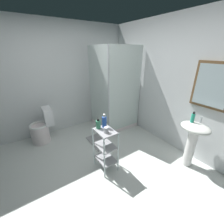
{
  "coord_description": "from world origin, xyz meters",
  "views": [
    {
      "loc": [
        1.65,
        -0.72,
        1.89
      ],
      "look_at": [
        -0.13,
        0.47,
        0.97
      ],
      "focal_mm": 23.08,
      "sensor_mm": 36.0,
      "label": 1
    }
  ],
  "objects_px": {
    "toilet": "(42,129)",
    "hand_soap_bottle": "(193,118)",
    "shower_stall": "(113,110)",
    "shampoo_bottle_blue": "(104,122)",
    "rinse_cup": "(106,130)",
    "pedestal_sink": "(193,137)",
    "bath_mat": "(100,141)",
    "body_wash_bottle_green": "(98,124)",
    "storage_cart": "(105,146)"
  },
  "relations": [
    {
      "from": "shower_stall",
      "to": "bath_mat",
      "type": "distance_m",
      "value": 0.92
    },
    {
      "from": "storage_cart",
      "to": "hand_soap_bottle",
      "type": "height_order",
      "value": "hand_soap_bottle"
    },
    {
      "from": "body_wash_bottle_green",
      "to": "rinse_cup",
      "type": "distance_m",
      "value": 0.18
    },
    {
      "from": "pedestal_sink",
      "to": "body_wash_bottle_green",
      "type": "distance_m",
      "value": 1.58
    },
    {
      "from": "bath_mat",
      "to": "body_wash_bottle_green",
      "type": "bearing_deg",
      "value": -28.74
    },
    {
      "from": "storage_cart",
      "to": "shampoo_bottle_blue",
      "type": "relative_size",
      "value": 3.21
    },
    {
      "from": "hand_soap_bottle",
      "to": "shampoo_bottle_blue",
      "type": "height_order",
      "value": "hand_soap_bottle"
    },
    {
      "from": "shower_stall",
      "to": "toilet",
      "type": "bearing_deg",
      "value": -99.36
    },
    {
      "from": "rinse_cup",
      "to": "bath_mat",
      "type": "bearing_deg",
      "value": 159.26
    },
    {
      "from": "shower_stall",
      "to": "shampoo_bottle_blue",
      "type": "bearing_deg",
      "value": -39.95
    },
    {
      "from": "toilet",
      "to": "rinse_cup",
      "type": "xyz_separation_m",
      "value": [
        1.51,
        0.72,
        0.47
      ]
    },
    {
      "from": "toilet",
      "to": "rinse_cup",
      "type": "distance_m",
      "value": 1.74
    },
    {
      "from": "shower_stall",
      "to": "shampoo_bottle_blue",
      "type": "relative_size",
      "value": 8.68
    },
    {
      "from": "pedestal_sink",
      "to": "body_wash_bottle_green",
      "type": "bearing_deg",
      "value": -123.78
    },
    {
      "from": "pedestal_sink",
      "to": "shampoo_bottle_blue",
      "type": "distance_m",
      "value": 1.49
    },
    {
      "from": "shower_stall",
      "to": "bath_mat",
      "type": "bearing_deg",
      "value": -56.36
    },
    {
      "from": "hand_soap_bottle",
      "to": "bath_mat",
      "type": "distance_m",
      "value": 1.92
    },
    {
      "from": "toilet",
      "to": "hand_soap_bottle",
      "type": "height_order",
      "value": "hand_soap_bottle"
    },
    {
      "from": "shampoo_bottle_blue",
      "to": "hand_soap_bottle",
      "type": "bearing_deg",
      "value": 57.82
    },
    {
      "from": "body_wash_bottle_green",
      "to": "bath_mat",
      "type": "distance_m",
      "value": 1.06
    },
    {
      "from": "toilet",
      "to": "bath_mat",
      "type": "distance_m",
      "value": 1.29
    },
    {
      "from": "shower_stall",
      "to": "bath_mat",
      "type": "height_order",
      "value": "shower_stall"
    },
    {
      "from": "bath_mat",
      "to": "rinse_cup",
      "type": "bearing_deg",
      "value": -20.74
    },
    {
      "from": "toilet",
      "to": "storage_cart",
      "type": "xyz_separation_m",
      "value": [
        1.46,
        0.74,
        0.12
      ]
    },
    {
      "from": "pedestal_sink",
      "to": "bath_mat",
      "type": "xyz_separation_m",
      "value": [
        -1.48,
        -0.96,
        -0.57
      ]
    },
    {
      "from": "shampoo_bottle_blue",
      "to": "shower_stall",
      "type": "bearing_deg",
      "value": 140.05
    },
    {
      "from": "shampoo_bottle_blue",
      "to": "rinse_cup",
      "type": "bearing_deg",
      "value": -22.1
    },
    {
      "from": "hand_soap_bottle",
      "to": "shower_stall",
      "type": "bearing_deg",
      "value": -170.54
    },
    {
      "from": "pedestal_sink",
      "to": "toilet",
      "type": "distance_m",
      "value": 2.97
    },
    {
      "from": "shower_stall",
      "to": "storage_cart",
      "type": "bearing_deg",
      "value": -38.98
    },
    {
      "from": "body_wash_bottle_green",
      "to": "rinse_cup",
      "type": "bearing_deg",
      "value": 11.47
    },
    {
      "from": "rinse_cup",
      "to": "shower_stall",
      "type": "bearing_deg",
      "value": 141.92
    },
    {
      "from": "pedestal_sink",
      "to": "storage_cart",
      "type": "xyz_separation_m",
      "value": [
        -0.74,
        -1.25,
        -0.14
      ]
    },
    {
      "from": "pedestal_sink",
      "to": "hand_soap_bottle",
      "type": "distance_m",
      "value": 0.32
    },
    {
      "from": "shower_stall",
      "to": "hand_soap_bottle",
      "type": "bearing_deg",
      "value": 9.46
    },
    {
      "from": "hand_soap_bottle",
      "to": "body_wash_bottle_green",
      "type": "xyz_separation_m",
      "value": [
        -0.78,
        -1.31,
        -0.08
      ]
    },
    {
      "from": "rinse_cup",
      "to": "pedestal_sink",
      "type": "bearing_deg",
      "value": 61.34
    },
    {
      "from": "hand_soap_bottle",
      "to": "shampoo_bottle_blue",
      "type": "relative_size",
      "value": 0.79
    },
    {
      "from": "shampoo_bottle_blue",
      "to": "rinse_cup",
      "type": "relative_size",
      "value": 2.66
    },
    {
      "from": "hand_soap_bottle",
      "to": "rinse_cup",
      "type": "relative_size",
      "value": 2.09
    },
    {
      "from": "toilet",
      "to": "hand_soap_bottle",
      "type": "relative_size",
      "value": 4.2
    },
    {
      "from": "hand_soap_bottle",
      "to": "rinse_cup",
      "type": "xyz_separation_m",
      "value": [
        -0.61,
        -1.27,
        -0.11
      ]
    },
    {
      "from": "storage_cart",
      "to": "bath_mat",
      "type": "relative_size",
      "value": 1.23
    },
    {
      "from": "storage_cart",
      "to": "hand_soap_bottle",
      "type": "xyz_separation_m",
      "value": [
        0.66,
        1.26,
        0.45
      ]
    },
    {
      "from": "hand_soap_bottle",
      "to": "body_wash_bottle_green",
      "type": "distance_m",
      "value": 1.53
    },
    {
      "from": "bath_mat",
      "to": "storage_cart",
      "type": "bearing_deg",
      "value": -21.24
    },
    {
      "from": "rinse_cup",
      "to": "shampoo_bottle_blue",
      "type": "bearing_deg",
      "value": 157.9
    },
    {
      "from": "pedestal_sink",
      "to": "rinse_cup",
      "type": "xyz_separation_m",
      "value": [
        -0.69,
        -1.26,
        0.2
      ]
    },
    {
      "from": "pedestal_sink",
      "to": "shampoo_bottle_blue",
      "type": "relative_size",
      "value": 3.51
    },
    {
      "from": "shower_stall",
      "to": "body_wash_bottle_green",
      "type": "distance_m",
      "value": 1.5
    }
  ]
}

